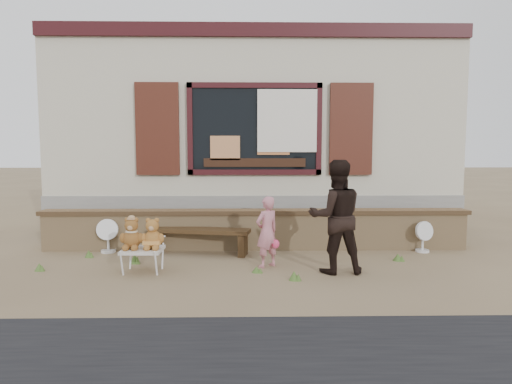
{
  "coord_description": "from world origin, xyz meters",
  "views": [
    {
      "loc": [
        -0.12,
        -6.07,
        1.62
      ],
      "look_at": [
        0.0,
        0.6,
        1.0
      ],
      "focal_mm": 30.0,
      "sensor_mm": 36.0,
      "label": 1
    }
  ],
  "objects_px": {
    "teddy_bear_right": "(153,233)",
    "child": "(267,232)",
    "folding_chair": "(143,251)",
    "bench": "(200,235)",
    "adult": "(336,217)",
    "teddy_bear_left": "(132,233)"
  },
  "relations": [
    {
      "from": "teddy_bear_right",
      "to": "child",
      "type": "bearing_deg",
      "value": 9.35
    },
    {
      "from": "child",
      "to": "folding_chair",
      "type": "bearing_deg",
      "value": -27.12
    },
    {
      "from": "bench",
      "to": "adult",
      "type": "distance_m",
      "value": 2.28
    },
    {
      "from": "folding_chair",
      "to": "teddy_bear_left",
      "type": "xyz_separation_m",
      "value": [
        -0.14,
        0.0,
        0.25
      ]
    },
    {
      "from": "folding_chair",
      "to": "adult",
      "type": "distance_m",
      "value": 2.65
    },
    {
      "from": "adult",
      "to": "bench",
      "type": "bearing_deg",
      "value": -31.58
    },
    {
      "from": "adult",
      "to": "teddy_bear_left",
      "type": "bearing_deg",
      "value": -3.68
    },
    {
      "from": "folding_chair",
      "to": "adult",
      "type": "xyz_separation_m",
      "value": [
        2.6,
        -0.06,
        0.47
      ]
    },
    {
      "from": "teddy_bear_right",
      "to": "adult",
      "type": "distance_m",
      "value": 2.48
    },
    {
      "from": "bench",
      "to": "child",
      "type": "relative_size",
      "value": 1.63
    },
    {
      "from": "folding_chair",
      "to": "child",
      "type": "xyz_separation_m",
      "value": [
        1.69,
        0.24,
        0.21
      ]
    },
    {
      "from": "bench",
      "to": "folding_chair",
      "type": "xyz_separation_m",
      "value": [
        -0.66,
        -1.03,
        -0.01
      ]
    },
    {
      "from": "folding_chair",
      "to": "teddy_bear_left",
      "type": "relative_size",
      "value": 1.23
    },
    {
      "from": "adult",
      "to": "child",
      "type": "bearing_deg",
      "value": -20.51
    },
    {
      "from": "bench",
      "to": "teddy_bear_right",
      "type": "height_order",
      "value": "teddy_bear_right"
    },
    {
      "from": "teddy_bear_left",
      "to": "teddy_bear_right",
      "type": "distance_m",
      "value": 0.28
    },
    {
      "from": "child",
      "to": "teddy_bear_left",
      "type": "bearing_deg",
      "value": -27.76
    },
    {
      "from": "teddy_bear_right",
      "to": "adult",
      "type": "bearing_deg",
      "value": -0.79
    },
    {
      "from": "folding_chair",
      "to": "child",
      "type": "distance_m",
      "value": 1.72
    },
    {
      "from": "teddy_bear_left",
      "to": "adult",
      "type": "relative_size",
      "value": 0.28
    },
    {
      "from": "teddy_bear_left",
      "to": "teddy_bear_right",
      "type": "relative_size",
      "value": 1.02
    },
    {
      "from": "bench",
      "to": "adult",
      "type": "xyz_separation_m",
      "value": [
        1.95,
        -1.09,
        0.46
      ]
    }
  ]
}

